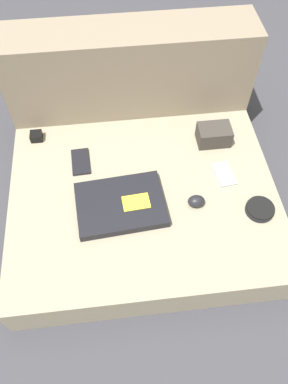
# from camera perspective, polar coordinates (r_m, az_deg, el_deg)

# --- Properties ---
(ground_plane) EXTENTS (8.00, 8.00, 0.00)m
(ground_plane) POSITION_cam_1_polar(r_m,az_deg,el_deg) (1.42, 0.00, -3.75)
(ground_plane) COLOR #38383D
(couch_seat) EXTENTS (0.93, 0.74, 0.14)m
(couch_seat) POSITION_cam_1_polar(r_m,az_deg,el_deg) (1.36, 0.00, -2.20)
(couch_seat) COLOR gray
(couch_seat) RESTS_ON ground_plane
(couch_backrest) EXTENTS (0.93, 0.20, 0.48)m
(couch_backrest) POSITION_cam_1_polar(r_m,az_deg,el_deg) (1.54, -2.09, 16.08)
(couch_backrest) COLOR #7F705B
(couch_backrest) RESTS_ON ground_plane
(laptop) EXTENTS (0.31, 0.24, 0.03)m
(laptop) POSITION_cam_1_polar(r_m,az_deg,el_deg) (1.26, -3.57, -1.92)
(laptop) COLOR black
(laptop) RESTS_ON couch_seat
(computer_mouse) EXTENTS (0.06, 0.05, 0.04)m
(computer_mouse) POSITION_cam_1_polar(r_m,az_deg,el_deg) (1.27, 7.97, -1.40)
(computer_mouse) COLOR black
(computer_mouse) RESTS_ON couch_seat
(speaker_puck) EXTENTS (0.10, 0.10, 0.02)m
(speaker_puck) POSITION_cam_1_polar(r_m,az_deg,el_deg) (1.31, 17.27, -2.51)
(speaker_puck) COLOR black
(speaker_puck) RESTS_ON couch_seat
(phone_silver) EXTENTS (0.07, 0.12, 0.01)m
(phone_silver) POSITION_cam_1_polar(r_m,az_deg,el_deg) (1.40, -9.63, 4.57)
(phone_silver) COLOR black
(phone_silver) RESTS_ON couch_seat
(phone_black) EXTENTS (0.07, 0.11, 0.01)m
(phone_black) POSITION_cam_1_polar(r_m,az_deg,el_deg) (1.37, 12.13, 2.70)
(phone_black) COLOR #B7B7BC
(phone_black) RESTS_ON couch_seat
(camera_pouch) EXTENTS (0.12, 0.09, 0.07)m
(camera_pouch) POSITION_cam_1_polar(r_m,az_deg,el_deg) (1.45, 10.60, 8.57)
(camera_pouch) COLOR #38332D
(camera_pouch) RESTS_ON couch_seat
(charger_brick) EXTENTS (0.04, 0.04, 0.03)m
(charger_brick) POSITION_cam_1_polar(r_m,az_deg,el_deg) (1.50, -16.09, 8.17)
(charger_brick) COLOR black
(charger_brick) RESTS_ON couch_seat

